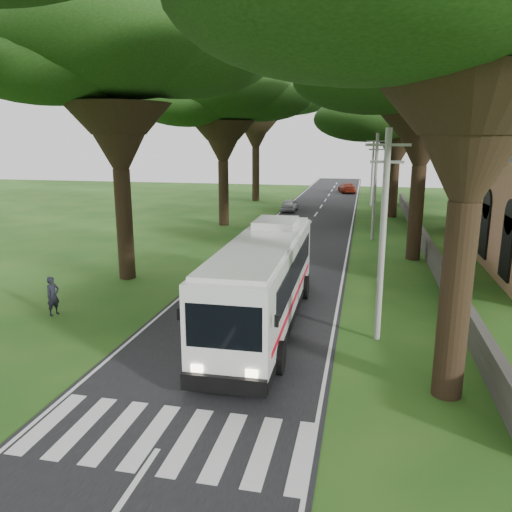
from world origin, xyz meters
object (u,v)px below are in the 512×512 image
Objects in this scene: distant_car_a at (289,205)px; pedestrian at (53,296)px; pole_far at (372,169)px; coach_bus at (264,280)px; pole_mid at (375,185)px; distant_car_c at (347,188)px; pole_near at (383,234)px.

pedestrian reaches higher than distant_car_a.
pole_far reaches higher than coach_bus.
pedestrian is at bearing -124.49° from pole_mid.
pole_far is at bearing -143.43° from distant_car_a.
pole_far reaches higher than distant_car_a.
pedestrian is at bearing 66.88° from distant_car_c.
pole_mid is at bearing 121.62° from distant_car_a.
pedestrian is (-5.42, -33.86, 0.19)m from distant_car_a.
pole_mid is 33.90m from distant_car_c.
pole_mid reaches higher than coach_bus.
pole_near is 2.08× the size of distant_car_a.
pole_near and pole_far have the same top height.
pole_far reaches higher than pedestrian.
distant_car_c is (5.28, 19.96, 0.04)m from distant_car_a.
pole_near is 53.78m from distant_car_c.
pole_near is 1.00× the size of pole_far.
pole_near is 0.64× the size of coach_bus.
pedestrian is at bearing -178.96° from pole_near.
pedestrian is (-13.92, -20.25, -3.30)m from pole_mid.
coach_bus is 53.14m from distant_car_c.
pole_near is 1.66× the size of distant_car_c.
pole_mid is 20.00m from pole_far.
pole_mid is at bearing -16.46° from pedestrian.
pole_far is at bearing 91.48° from distant_car_c.
pole_near is at bearing -90.00° from pole_mid.
pole_mid is at bearing 90.00° from pole_near.
pole_mid is 4.57× the size of pedestrian.
pole_mid is at bearing 75.87° from coach_bus.
pole_near reaches higher than distant_car_a.
pole_far is 4.57× the size of pedestrian.
coach_bus is 7.16× the size of pedestrian.
distant_car_a is (-8.50, 33.61, -3.49)m from pole_near.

